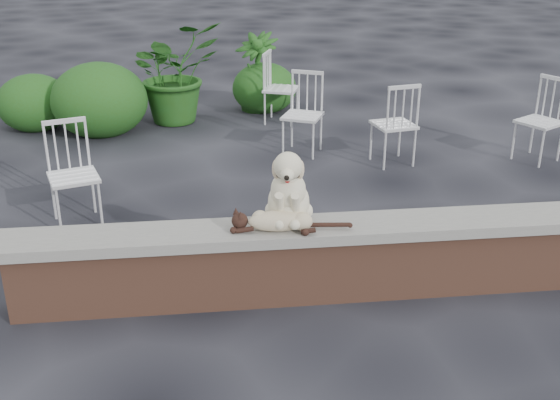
{
  "coord_description": "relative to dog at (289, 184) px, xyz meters",
  "views": [
    {
      "loc": [
        -1.6,
        -4.33,
        2.67
      ],
      "look_at": [
        -1.07,
        0.2,
        0.7
      ],
      "focal_mm": 43.58,
      "sensor_mm": 36.0,
      "label": 1
    }
  ],
  "objects": [
    {
      "name": "chair_d",
      "position": [
        3.18,
        2.55,
        -0.4
      ],
      "size": [
        0.77,
        0.77,
        0.94
      ],
      "primitive_type": null,
      "rotation": [
        0.0,
        0.0,
        -1.04
      ],
      "color": "white",
      "rests_on": "ground"
    },
    {
      "name": "potted_plant_a",
      "position": [
        -0.93,
        4.61,
        -0.2
      ],
      "size": [
        1.56,
        1.51,
        1.33
      ],
      "primitive_type": "imported",
      "rotation": [
        0.0,
        0.0,
        0.54
      ],
      "color": "#224F16",
      "rests_on": "ground"
    },
    {
      "name": "cat",
      "position": [
        -0.08,
        -0.15,
        -0.2
      ],
      "size": [
        1.03,
        0.42,
        0.17
      ],
      "primitive_type": null,
      "rotation": [
        0.0,
        0.0,
        -0.18
      ],
      "color": "tan",
      "rests_on": "capstone"
    },
    {
      "name": "chair_e",
      "position": [
        0.46,
        4.38,
        -0.4
      ],
      "size": [
        0.72,
        0.72,
        0.94
      ],
      "primitive_type": null,
      "rotation": [
        0.0,
        0.0,
        1.22
      ],
      "color": "white",
      "rests_on": "ground"
    },
    {
      "name": "shrubbery",
      "position": [
        -1.62,
        4.42,
        -0.49
      ],
      "size": [
        3.98,
        1.79,
        0.96
      ],
      "color": "#224F16",
      "rests_on": "ground"
    },
    {
      "name": "chair_a",
      "position": [
        -1.76,
        1.41,
        -0.4
      ],
      "size": [
        0.7,
        0.7,
        0.94
      ],
      "primitive_type": null,
      "rotation": [
        0.0,
        0.0,
        0.31
      ],
      "color": "white",
      "rests_on": "ground"
    },
    {
      "name": "capstone",
      "position": [
        1.02,
        -0.09,
        -0.33
      ],
      "size": [
        6.2,
        0.4,
        0.08
      ],
      "primitive_type": "cube",
      "color": "slate",
      "rests_on": "brick_wall"
    },
    {
      "name": "potted_plant_b",
      "position": [
        0.19,
        5.0,
        -0.32
      ],
      "size": [
        0.85,
        0.85,
        1.09
      ],
      "primitive_type": "imported",
      "rotation": [
        0.0,
        0.0,
        -0.6
      ],
      "color": "#224F16",
      "rests_on": "ground"
    },
    {
      "name": "brick_wall",
      "position": [
        1.02,
        -0.09,
        -0.62
      ],
      "size": [
        6.0,
        0.3,
        0.5
      ],
      "primitive_type": "cube",
      "color": "brown",
      "rests_on": "ground"
    },
    {
      "name": "chair_b",
      "position": [
        0.56,
        3.1,
        -0.4
      ],
      "size": [
        0.74,
        0.74,
        0.94
      ],
      "primitive_type": null,
      "rotation": [
        0.0,
        0.0,
        -0.42
      ],
      "color": "white",
      "rests_on": "ground"
    },
    {
      "name": "chair_c",
      "position": [
        1.52,
        2.64,
        -0.4
      ],
      "size": [
        0.66,
        0.66,
        0.94
      ],
      "primitive_type": null,
      "rotation": [
        0.0,
        0.0,
        3.33
      ],
      "color": "white",
      "rests_on": "ground"
    },
    {
      "name": "ground",
      "position": [
        1.02,
        -0.09,
        -0.87
      ],
      "size": [
        60.0,
        60.0,
        0.0
      ],
      "primitive_type": "plane",
      "color": "black",
      "rests_on": "ground"
    },
    {
      "name": "dog",
      "position": [
        0.0,
        0.0,
        0.0
      ],
      "size": [
        0.46,
        0.56,
        0.58
      ],
      "primitive_type": null,
      "rotation": [
        0.0,
        0.0,
        -0.18
      ],
      "color": "beige",
      "rests_on": "capstone"
    }
  ]
}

